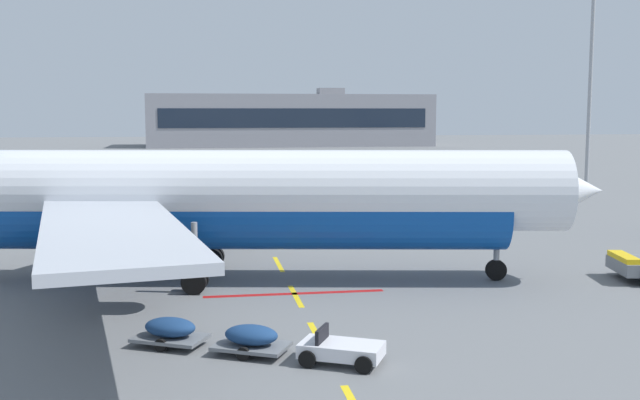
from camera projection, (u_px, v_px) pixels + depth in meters
name	position (u px, v px, depth m)	size (l,w,h in m)	color
ground	(565.00, 223.00, 54.58)	(400.00, 400.00, 0.00)	slate
apron_paint_markings	(266.00, 241.00, 47.18)	(8.00, 92.66, 0.01)	yellow
airliner_foreground	(233.00, 198.00, 35.74)	(34.74, 34.14, 12.20)	white
baggage_train	(252.00, 339.00, 25.01)	(8.33, 5.20, 1.14)	silver
terminal_satellite	(290.00, 120.00, 179.29)	(65.50, 20.46, 13.57)	gray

